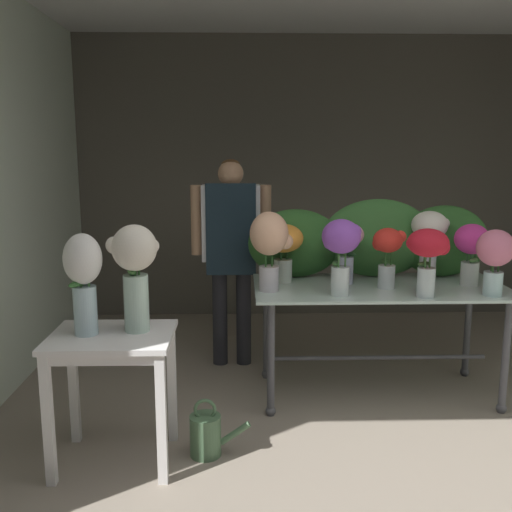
{
  "coord_description": "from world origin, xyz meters",
  "views": [
    {
      "loc": [
        -0.7,
        -2.01,
        1.73
      ],
      "look_at": [
        -0.61,
        1.38,
        1.1
      ],
      "focal_mm": 40.11,
      "sensor_mm": 36.0,
      "label": 1
    }
  ],
  "objects": [
    {
      "name": "vase_sunset_anemones",
      "position": [
        -0.41,
        1.98,
        1.08
      ],
      "size": [
        0.3,
        0.29,
        0.42
      ],
      "color": "silver",
      "rests_on": "display_table_glass"
    },
    {
      "name": "florist",
      "position": [
        -0.78,
        2.48,
        1.04
      ],
      "size": [
        0.64,
        0.24,
        1.67
      ],
      "color": "#232328",
      "rests_on": "ground"
    },
    {
      "name": "watering_can",
      "position": [
        -0.91,
        1.03,
        0.13
      ],
      "size": [
        0.35,
        0.18,
        0.34
      ],
      "color": "#4C704C",
      "rests_on": "ground"
    },
    {
      "name": "vase_blush_snapdragons",
      "position": [
        0.03,
        1.93,
        1.09
      ],
      "size": [
        0.24,
        0.24,
        0.44
      ],
      "color": "silver",
      "rests_on": "display_table_glass"
    },
    {
      "name": "vase_rosy_roses",
      "position": [
        0.93,
        1.56,
        1.07
      ],
      "size": [
        0.24,
        0.24,
        0.43
      ],
      "color": "silver",
      "rests_on": "display_table_glass"
    },
    {
      "name": "ground_plane",
      "position": [
        0.0,
        1.99,
        0.0
      ],
      "size": [
        8.77,
        8.77,
        0.0
      ],
      "primitive_type": "plane",
      "color": "gray"
    },
    {
      "name": "foliage_backdrop",
      "position": [
        0.28,
        2.14,
        1.07
      ],
      "size": [
        1.79,
        0.27,
        0.58
      ],
      "color": "#2D6028",
      "rests_on": "display_table_glass"
    },
    {
      "name": "vase_violet_lilies",
      "position": [
        -0.06,
        1.59,
        1.13
      ],
      "size": [
        0.25,
        0.25,
        0.5
      ],
      "color": "silver",
      "rests_on": "display_table_glass"
    },
    {
      "name": "vase_scarlet_dahlias",
      "position": [
        0.29,
        1.78,
        1.06
      ],
      "size": [
        0.23,
        0.2,
        0.42
      ],
      "color": "silver",
      "rests_on": "display_table_glass"
    },
    {
      "name": "vase_cream_lisianthus_tall",
      "position": [
        -1.28,
        1.04,
        1.1
      ],
      "size": [
        0.29,
        0.24,
        0.59
      ],
      "color": "silver",
      "rests_on": "side_table_white"
    },
    {
      "name": "side_table_white",
      "position": [
        -1.41,
        0.99,
        0.63
      ],
      "size": [
        0.66,
        0.54,
        0.75
      ],
      "color": "white",
      "rests_on": "ground"
    },
    {
      "name": "vase_white_roses_tall",
      "position": [
        -1.54,
        0.99,
        1.07
      ],
      "size": [
        0.21,
        0.2,
        0.55
      ],
      "color": "silver",
      "rests_on": "side_table_white"
    },
    {
      "name": "vase_crimson_tulips",
      "position": [
        0.48,
        1.53,
        1.1
      ],
      "size": [
        0.28,
        0.26,
        0.44
      ],
      "color": "silver",
      "rests_on": "display_table_glass"
    },
    {
      "name": "vase_peach_freesia",
      "position": [
        -0.51,
        1.72,
        1.13
      ],
      "size": [
        0.29,
        0.26,
        0.53
      ],
      "color": "silver",
      "rests_on": "display_table_glass"
    },
    {
      "name": "display_table_glass",
      "position": [
        0.26,
        1.84,
        0.67
      ],
      "size": [
        1.75,
        0.84,
        0.81
      ],
      "color": "silver",
      "rests_on": "ground"
    },
    {
      "name": "wall_back",
      "position": [
        0.0,
        3.99,
        1.44
      ],
      "size": [
        4.84,
        0.12,
        2.87
      ],
      "primitive_type": "cube",
      "color": "#5B564C",
      "rests_on": "ground"
    },
    {
      "name": "vase_ivory_stock",
      "position": [
        0.64,
        1.98,
        1.14
      ],
      "size": [
        0.28,
        0.26,
        0.51
      ],
      "color": "silver",
      "rests_on": "display_table_glass"
    },
    {
      "name": "vase_magenta_ranunculus",
      "position": [
        0.89,
        1.84,
        1.07
      ],
      "size": [
        0.25,
        0.24,
        0.43
      ],
      "color": "silver",
      "rests_on": "display_table_glass"
    }
  ]
}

